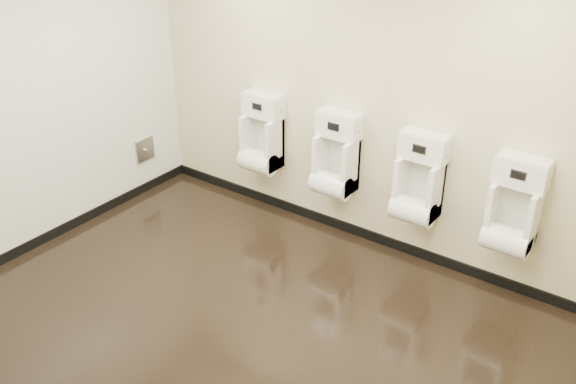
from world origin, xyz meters
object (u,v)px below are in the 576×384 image
urinal_2 (418,185)px  urinal_3 (513,213)px  access_panel (145,150)px  urinal_0 (261,139)px  urinal_1 (335,161)px

urinal_2 → urinal_3: bearing=0.0°
access_panel → urinal_0: urinal_0 is taller
urinal_1 → urinal_3: same height
access_panel → urinal_0: (1.32, 0.41, 0.32)m
urinal_1 → urinal_2: size_ratio=1.00×
urinal_0 → urinal_1: bearing=0.0°
urinal_1 → urinal_3: size_ratio=1.00×
urinal_0 → urinal_1: same height
urinal_0 → urinal_3: size_ratio=1.00×
access_panel → urinal_0: bearing=17.1°
urinal_2 → urinal_3: 0.84m
urinal_1 → urinal_3: bearing=0.0°
urinal_1 → urinal_3: 1.69m
urinal_0 → urinal_2: (1.74, 0.00, 0.00)m
urinal_2 → urinal_3: (0.84, 0.00, 0.00)m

